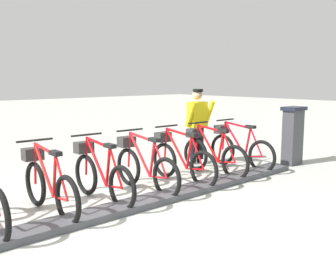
# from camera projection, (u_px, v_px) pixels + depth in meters

# --- Properties ---
(ground_plane) EXTENTS (60.00, 60.00, 0.00)m
(ground_plane) POSITION_uv_depth(u_px,v_px,m) (111.00, 214.00, 5.55)
(ground_plane) COLOR #B0B0A6
(dock_rail_base) EXTENTS (0.44, 8.51, 0.10)m
(dock_rail_base) POSITION_uv_depth(u_px,v_px,m) (111.00, 211.00, 5.54)
(dock_rail_base) COLOR #47474C
(dock_rail_base) RESTS_ON ground
(payment_kiosk) EXTENTS (0.36, 0.52, 1.28)m
(payment_kiosk) POSITION_uv_depth(u_px,v_px,m) (293.00, 135.00, 8.68)
(payment_kiosk) COLOR #38383D
(payment_kiosk) RESTS_ON ground
(bike_docked_0) EXTENTS (1.72, 0.54, 1.02)m
(bike_docked_0) POSITION_uv_depth(u_px,v_px,m) (239.00, 148.00, 8.37)
(bike_docked_0) COLOR black
(bike_docked_0) RESTS_ON ground
(bike_docked_1) EXTENTS (1.72, 0.54, 1.02)m
(bike_docked_1) POSITION_uv_depth(u_px,v_px,m) (212.00, 153.00, 7.80)
(bike_docked_1) COLOR black
(bike_docked_1) RESTS_ON ground
(bike_docked_2) EXTENTS (1.72, 0.54, 1.02)m
(bike_docked_2) POSITION_uv_depth(u_px,v_px,m) (180.00, 159.00, 7.23)
(bike_docked_2) COLOR black
(bike_docked_2) RESTS_ON ground
(bike_docked_3) EXTENTS (1.72, 0.54, 1.02)m
(bike_docked_3) POSITION_uv_depth(u_px,v_px,m) (144.00, 166.00, 6.66)
(bike_docked_3) COLOR black
(bike_docked_3) RESTS_ON ground
(bike_docked_4) EXTENTS (1.72, 0.54, 1.02)m
(bike_docked_4) POSITION_uv_depth(u_px,v_px,m) (100.00, 174.00, 6.09)
(bike_docked_4) COLOR black
(bike_docked_4) RESTS_ON ground
(bike_docked_5) EXTENTS (1.72, 0.54, 1.02)m
(bike_docked_5) POSITION_uv_depth(u_px,v_px,m) (48.00, 184.00, 5.53)
(bike_docked_5) COLOR black
(bike_docked_5) RESTS_ON ground
(worker_near_rack) EXTENTS (0.51, 0.65, 1.66)m
(worker_near_rack) POSITION_uv_depth(u_px,v_px,m) (197.00, 123.00, 8.73)
(worker_near_rack) COLOR white
(worker_near_rack) RESTS_ON ground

